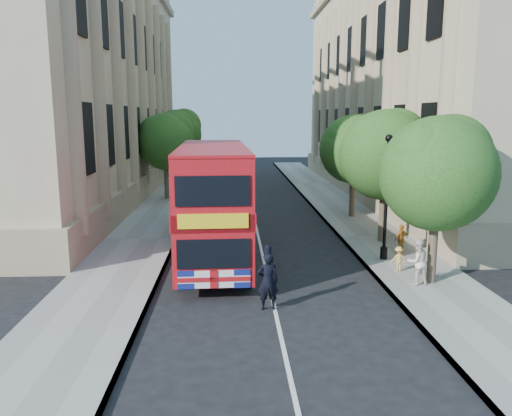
{
  "coord_description": "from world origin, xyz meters",
  "views": [
    {
      "loc": [
        -1.32,
        -13.83,
        5.99
      ],
      "look_at": [
        -0.34,
        6.14,
        2.3
      ],
      "focal_mm": 35.0,
      "sensor_mm": 36.0,
      "label": 1
    }
  ],
  "objects": [
    {
      "name": "ground",
      "position": [
        0.0,
        0.0,
        0.0
      ],
      "size": [
        120.0,
        120.0,
        0.0
      ],
      "primitive_type": "plane",
      "color": "black",
      "rests_on": "ground"
    },
    {
      "name": "pavement_right",
      "position": [
        5.75,
        10.0,
        0.06
      ],
      "size": [
        3.5,
        80.0,
        0.12
      ],
      "primitive_type": "cube",
      "color": "gray",
      "rests_on": "ground"
    },
    {
      "name": "pavement_left",
      "position": [
        -5.75,
        10.0,
        0.06
      ],
      "size": [
        3.5,
        80.0,
        0.12
      ],
      "primitive_type": "cube",
      "color": "gray",
      "rests_on": "ground"
    },
    {
      "name": "building_right",
      "position": [
        13.8,
        24.0,
        9.0
      ],
      "size": [
        12.0,
        38.0,
        18.0
      ],
      "primitive_type": "cube",
      "color": "tan",
      "rests_on": "ground"
    },
    {
      "name": "building_left",
      "position": [
        -13.8,
        24.0,
        9.0
      ],
      "size": [
        12.0,
        38.0,
        18.0
      ],
      "primitive_type": "cube",
      "color": "tan",
      "rests_on": "ground"
    },
    {
      "name": "tree_right_near",
      "position": [
        5.84,
        3.03,
        4.25
      ],
      "size": [
        4.0,
        4.0,
        6.08
      ],
      "color": "#473828",
      "rests_on": "ground"
    },
    {
      "name": "tree_right_mid",
      "position": [
        5.84,
        9.03,
        4.45
      ],
      "size": [
        4.2,
        4.2,
        6.37
      ],
      "color": "#473828",
      "rests_on": "ground"
    },
    {
      "name": "tree_right_far",
      "position": [
        5.84,
        15.03,
        4.31
      ],
      "size": [
        4.0,
        4.0,
        6.15
      ],
      "color": "#473828",
      "rests_on": "ground"
    },
    {
      "name": "tree_left_far",
      "position": [
        -5.96,
        22.03,
        4.44
      ],
      "size": [
        4.0,
        4.0,
        6.3
      ],
      "color": "#473828",
      "rests_on": "ground"
    },
    {
      "name": "tree_left_back",
      "position": [
        -5.96,
        30.03,
        4.71
      ],
      "size": [
        4.2,
        4.2,
        6.65
      ],
      "color": "#473828",
      "rests_on": "ground"
    },
    {
      "name": "lamp_post",
      "position": [
        5.0,
        6.0,
        2.51
      ],
      "size": [
        0.32,
        0.32,
        5.16
      ],
      "color": "black",
      "rests_on": "pavement_right"
    },
    {
      "name": "double_decker_bus",
      "position": [
        -2.09,
        6.72,
        2.6
      ],
      "size": [
        3.05,
        10.27,
        4.7
      ],
      "rotation": [
        0.0,
        0.0,
        0.03
      ],
      "color": "#A60B11",
      "rests_on": "ground"
    },
    {
      "name": "box_van",
      "position": [
        -2.89,
        14.42,
        1.31
      ],
      "size": [
        2.18,
        4.79,
        2.68
      ],
      "rotation": [
        0.0,
        0.0,
        0.06
      ],
      "color": "black",
      "rests_on": "ground"
    },
    {
      "name": "police_constable",
      "position": [
        -0.22,
        1.0,
        0.92
      ],
      "size": [
        0.68,
        0.46,
        1.84
      ],
      "primitive_type": "imported",
      "rotation": [
        0.0,
        0.0,
        3.17
      ],
      "color": "black",
      "rests_on": "ground"
    },
    {
      "name": "woman_pedestrian",
      "position": [
        5.2,
        2.8,
        0.94
      ],
      "size": [
        0.88,
        0.73,
        1.64
      ],
      "primitive_type": "imported",
      "rotation": [
        0.0,
        0.0,
        3.28
      ],
      "color": "silver",
      "rests_on": "pavement_right"
    },
    {
      "name": "child_a",
      "position": [
        6.03,
        6.91,
        0.75
      ],
      "size": [
        0.79,
        0.6,
        1.25
      ],
      "primitive_type": "imported",
      "rotation": [
        0.0,
        0.0,
        3.6
      ],
      "color": "#C57E22",
      "rests_on": "pavement_right"
    },
    {
      "name": "child_b",
      "position": [
        5.05,
        4.3,
        0.61
      ],
      "size": [
        0.64,
        0.37,
        0.97
      ],
      "primitive_type": "imported",
      "rotation": [
        0.0,
        0.0,
        3.16
      ],
      "color": "#EAB34F",
      "rests_on": "pavement_right"
    }
  ]
}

